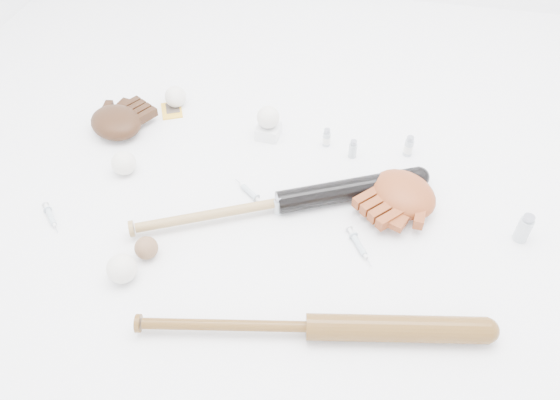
% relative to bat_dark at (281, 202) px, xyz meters
% --- Properties ---
extents(bat_dark, '(0.89, 0.48, 0.07)m').
position_rel_bat_dark_xyz_m(bat_dark, '(0.00, 0.00, 0.00)').
color(bat_dark, black).
rests_on(bat_dark, ground).
extents(bat_wood, '(0.91, 0.23, 0.07)m').
position_rel_bat_dark_xyz_m(bat_wood, '(0.16, -0.40, -0.00)').
color(bat_wood, brown).
rests_on(bat_wood, ground).
extents(glove_dark, '(0.32, 0.32, 0.08)m').
position_rel_bat_dark_xyz_m(glove_dark, '(-0.64, 0.26, 0.01)').
color(glove_dark, '#331C0E').
rests_on(glove_dark, ground).
extents(glove_tan, '(0.36, 0.36, 0.09)m').
position_rel_bat_dark_xyz_m(glove_tan, '(0.36, 0.10, 0.01)').
color(glove_tan, brown).
rests_on(glove_tan, ground).
extents(trading_card, '(0.11, 0.12, 0.01)m').
position_rel_bat_dark_xyz_m(trading_card, '(-0.50, 0.41, -0.03)').
color(trading_card, gold).
rests_on(trading_card, ground).
extents(pedestal, '(0.08, 0.08, 0.04)m').
position_rel_bat_dark_xyz_m(pedestal, '(-0.12, 0.34, -0.01)').
color(pedestal, white).
rests_on(pedestal, ground).
extents(baseball_on_pedestal, '(0.08, 0.08, 0.08)m').
position_rel_bat_dark_xyz_m(baseball_on_pedestal, '(-0.12, 0.34, 0.05)').
color(baseball_on_pedestal, silver).
rests_on(baseball_on_pedestal, pedestal).
extents(baseball_left, '(0.08, 0.08, 0.08)m').
position_rel_bat_dark_xyz_m(baseball_left, '(-0.53, 0.06, 0.00)').
color(baseball_left, silver).
rests_on(baseball_left, ground).
extents(baseball_upper, '(0.08, 0.08, 0.08)m').
position_rel_bat_dark_xyz_m(baseball_upper, '(-0.49, 0.45, 0.00)').
color(baseball_upper, silver).
rests_on(baseball_upper, ground).
extents(baseball_mid, '(0.08, 0.08, 0.08)m').
position_rel_bat_dark_xyz_m(baseball_mid, '(-0.37, -0.34, 0.01)').
color(baseball_mid, silver).
rests_on(baseball_mid, ground).
extents(baseball_aged, '(0.07, 0.07, 0.07)m').
position_rel_bat_dark_xyz_m(baseball_aged, '(-0.33, -0.25, -0.00)').
color(baseball_aged, brown).
rests_on(baseball_aged, ground).
extents(syringe_0, '(0.12, 0.12, 0.02)m').
position_rel_bat_dark_xyz_m(syringe_0, '(-0.67, -0.18, -0.03)').
color(syringe_0, '#ADBCC6').
rests_on(syringe_0, ground).
extents(syringe_1, '(0.14, 0.12, 0.02)m').
position_rel_bat_dark_xyz_m(syringe_1, '(-0.11, 0.05, -0.03)').
color(syringe_1, '#ADBCC6').
rests_on(syringe_1, ground).
extents(syringe_2, '(0.13, 0.12, 0.02)m').
position_rel_bat_dark_xyz_m(syringe_2, '(0.35, 0.15, -0.03)').
color(syringe_2, '#ADBCC6').
rests_on(syringe_2, ground).
extents(syringe_3, '(0.11, 0.15, 0.02)m').
position_rel_bat_dark_xyz_m(syringe_3, '(0.25, -0.10, -0.03)').
color(syringe_3, '#ADBCC6').
rests_on(syringe_3, ground).
extents(vial_0, '(0.03, 0.03, 0.07)m').
position_rel_bat_dark_xyz_m(vial_0, '(0.09, 0.33, -0.00)').
color(vial_0, '#B1BCC3').
rests_on(vial_0, ground).
extents(vial_1, '(0.03, 0.03, 0.07)m').
position_rel_bat_dark_xyz_m(vial_1, '(0.18, 0.29, -0.00)').
color(vial_1, '#B1BCC3').
rests_on(vial_1, ground).
extents(vial_2, '(0.03, 0.03, 0.08)m').
position_rel_bat_dark_xyz_m(vial_2, '(0.37, 0.34, 0.00)').
color(vial_2, '#B1BCC3').
rests_on(vial_2, ground).
extents(vial_3, '(0.04, 0.04, 0.10)m').
position_rel_bat_dark_xyz_m(vial_3, '(0.71, 0.03, 0.01)').
color(vial_3, '#B1BCC3').
rests_on(vial_3, ground).
extents(vial_4, '(0.03, 0.03, 0.07)m').
position_rel_bat_dark_xyz_m(vial_4, '(-0.01, -0.01, -0.00)').
color(vial_4, '#B1BCC3').
rests_on(vial_4, ground).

